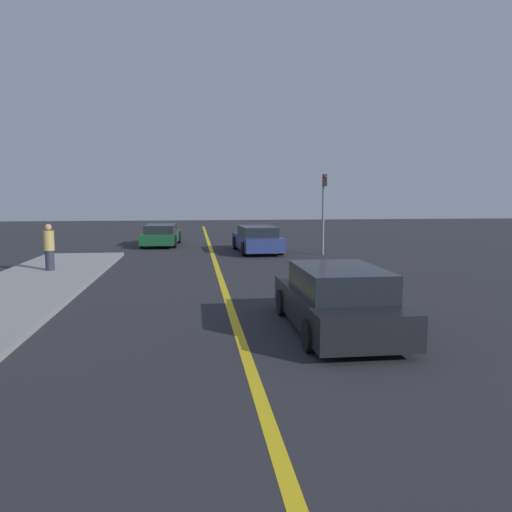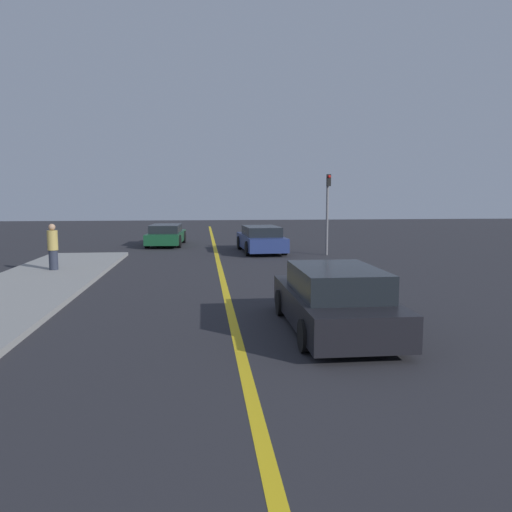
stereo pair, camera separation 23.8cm
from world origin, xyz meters
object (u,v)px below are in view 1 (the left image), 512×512
(car_ahead_center, at_px, (337,300))
(car_parked_left_lot, at_px, (161,235))
(car_far_distant, at_px, (257,239))
(pedestrian_by_sign, at_px, (49,247))
(traffic_light, at_px, (324,206))

(car_ahead_center, xyz_separation_m, car_parked_left_lot, (-4.79, 18.72, -0.05))
(car_parked_left_lot, bearing_deg, car_ahead_center, -72.51)
(car_far_distant, relative_size, car_parked_left_lot, 1.03)
(car_far_distant, bearing_deg, pedestrian_by_sign, -147.03)
(car_parked_left_lot, bearing_deg, car_far_distant, -35.59)
(car_ahead_center, height_order, pedestrian_by_sign, pedestrian_by_sign)
(car_parked_left_lot, xyz_separation_m, traffic_light, (7.95, -5.59, 1.76))
(car_ahead_center, height_order, car_far_distant, car_ahead_center)
(car_ahead_center, xyz_separation_m, traffic_light, (3.16, 13.13, 1.71))
(car_ahead_center, xyz_separation_m, pedestrian_by_sign, (-8.12, 8.64, 0.33))
(car_far_distant, height_order, pedestrian_by_sign, pedestrian_by_sign)
(car_parked_left_lot, bearing_deg, traffic_light, -31.96)
(car_ahead_center, bearing_deg, car_far_distant, 89.30)
(pedestrian_by_sign, height_order, traffic_light, traffic_light)
(car_ahead_center, distance_m, car_parked_left_lot, 19.32)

